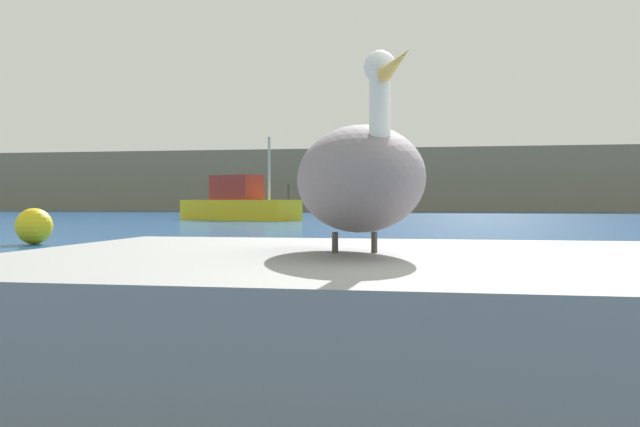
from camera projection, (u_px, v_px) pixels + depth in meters
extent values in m
cube|color=#7F755B|center=(465.00, 181.00, 64.96)|extent=(140.00, 11.02, 5.48)
cube|color=gray|center=(357.00, 324.00, 3.38)|extent=(3.40, 2.73, 0.67)
ellipsoid|color=slate|center=(358.00, 179.00, 3.37)|extent=(0.94, 1.31, 0.50)
cylinder|color=white|center=(380.00, 117.00, 2.95)|extent=(0.09, 0.09, 0.34)
sphere|color=white|center=(380.00, 67.00, 2.95)|extent=(0.14, 0.14, 0.14)
cone|color=gold|center=(396.00, 63.00, 2.71)|extent=(0.18, 0.35, 0.09)
cylinder|color=#4C4742|center=(374.00, 242.00, 3.45)|extent=(0.03, 0.03, 0.10)
cylinder|color=#4C4742|center=(335.00, 243.00, 3.41)|extent=(0.03, 0.03, 0.10)
cube|color=yellow|center=(239.00, 210.00, 34.36)|extent=(6.56, 4.43, 0.97)
cube|color=maroon|center=(236.00, 188.00, 34.44)|extent=(2.77, 2.28, 1.19)
cylinder|color=#B2B2B2|center=(269.00, 168.00, 33.16)|extent=(0.12, 0.12, 2.93)
cylinder|color=#3F382D|center=(288.00, 192.00, 32.48)|extent=(0.10, 0.10, 0.70)
sphere|color=yellow|center=(34.00, 226.00, 15.06)|extent=(0.77, 0.77, 0.77)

